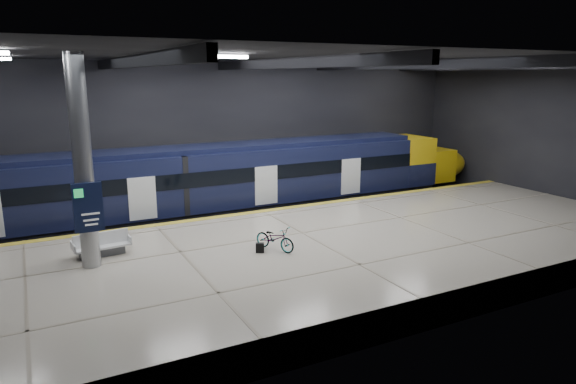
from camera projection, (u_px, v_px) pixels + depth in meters
ground at (291, 251)px, 21.76m from camera, size 30.00×30.00×0.00m
room_shell at (291, 115)px, 20.49m from camera, size 30.10×16.10×8.05m
platform at (321, 257)px, 19.48m from camera, size 30.00×11.00×1.10m
safety_strip at (263, 211)px, 23.90m from camera, size 30.00×0.40×0.01m
rails at (241, 218)px, 26.51m from camera, size 30.00×1.52×0.16m
train at (233, 181)px, 25.87m from camera, size 29.40×2.84×3.79m
bench at (102, 247)px, 17.98m from camera, size 1.99×0.96×0.85m
bicycle at (275, 238)px, 18.51m from camera, size 1.27×1.77×0.88m
pannier_bag at (260, 248)px, 18.30m from camera, size 0.35×0.29×0.35m
info_column at (83, 166)px, 16.30m from camera, size 0.90×0.78×6.90m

